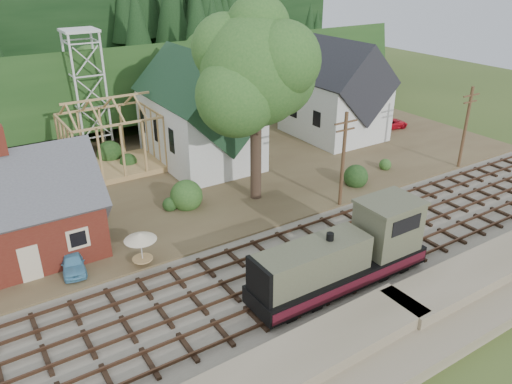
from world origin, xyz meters
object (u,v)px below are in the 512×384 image
locomotive (347,256)px  patio_set (140,238)px  car_red (390,123)px  car_blue (73,262)px

locomotive → patio_set: bearing=139.1°
car_red → patio_set: (-34.85, -11.59, 1.39)m
locomotive → car_red: (25.03, 20.09, -1.22)m
car_red → patio_set: size_ratio=1.84×
car_blue → patio_set: size_ratio=1.51×
locomotive → car_blue: 17.25m
locomotive → car_blue: (-13.79, 10.30, -1.22)m
car_red → locomotive: bearing=135.4°
locomotive → car_red: bearing=38.8°
patio_set → car_blue: bearing=155.6°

